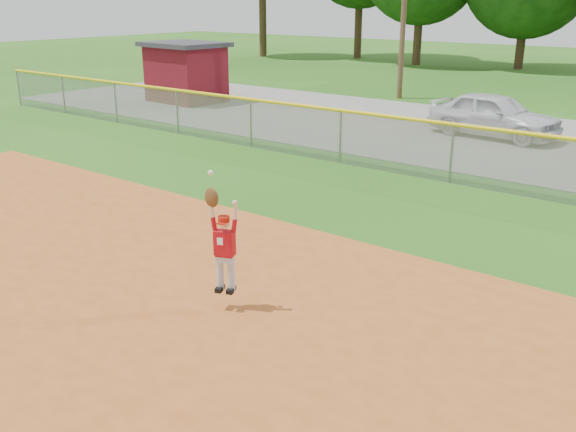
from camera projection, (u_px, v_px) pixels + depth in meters
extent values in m
plane|color=#265A14|center=(139.00, 340.00, 8.84)|extent=(120.00, 120.00, 0.00)
cube|color=slate|center=(528.00, 142.00, 20.76)|extent=(44.00, 10.00, 0.03)
imported|color=silver|center=(494.00, 115.00, 21.27)|extent=(4.50, 2.20, 1.48)
cube|color=#540C14|center=(186.00, 75.00, 28.46)|extent=(3.27, 2.56, 2.42)
cube|color=#333338|center=(184.00, 44.00, 28.04)|extent=(3.69, 2.98, 0.19)
cube|color=gray|center=(451.00, 154.00, 16.05)|extent=(40.00, 0.03, 1.50)
cylinder|color=yellow|center=(454.00, 124.00, 15.81)|extent=(40.00, 0.10, 0.10)
cylinder|color=gray|center=(19.00, 88.00, 27.70)|extent=(0.06, 0.06, 1.50)
cylinder|color=gray|center=(64.00, 95.00, 25.76)|extent=(0.06, 0.06, 1.50)
cylinder|color=gray|center=(116.00, 103.00, 23.82)|extent=(0.06, 0.06, 1.50)
cylinder|color=gray|center=(177.00, 112.00, 21.88)|extent=(0.06, 0.06, 1.50)
cylinder|color=gray|center=(251.00, 123.00, 19.94)|extent=(0.06, 0.06, 1.50)
cylinder|color=gray|center=(340.00, 137.00, 17.99)|extent=(0.06, 0.06, 1.50)
cylinder|color=gray|center=(451.00, 154.00, 16.05)|extent=(0.06, 0.06, 1.50)
cylinder|color=#422D1C|center=(263.00, 18.00, 49.86)|extent=(0.56, 0.56, 5.87)
cylinder|color=#422D1C|center=(359.00, 17.00, 48.49)|extent=(0.56, 0.56, 6.10)
cylinder|color=#422D1C|center=(418.00, 32.00, 43.87)|extent=(0.56, 0.56, 4.43)
cylinder|color=#422D1C|center=(522.00, 37.00, 41.33)|extent=(0.56, 0.56, 4.11)
cylinder|color=silver|center=(220.00, 275.00, 9.52)|extent=(0.14, 0.14, 0.49)
cylinder|color=silver|center=(231.00, 276.00, 9.47)|extent=(0.14, 0.14, 0.49)
cube|color=black|center=(220.00, 289.00, 9.56)|extent=(0.17, 0.22, 0.07)
cube|color=black|center=(231.00, 290.00, 9.51)|extent=(0.17, 0.22, 0.07)
cube|color=silver|center=(225.00, 258.00, 9.40)|extent=(0.29, 0.23, 0.10)
cube|color=maroon|center=(225.00, 255.00, 9.39)|extent=(0.30, 0.24, 0.04)
cube|color=#A60B14|center=(225.00, 243.00, 9.32)|extent=(0.33, 0.26, 0.37)
cube|color=white|center=(220.00, 241.00, 9.24)|extent=(0.08, 0.04, 0.11)
sphere|color=beige|center=(224.00, 222.00, 9.22)|extent=(0.22, 0.22, 0.17)
cylinder|color=#AC180A|center=(224.00, 219.00, 9.21)|extent=(0.22, 0.22, 0.08)
cube|color=#AC180A|center=(222.00, 223.00, 9.14)|extent=(0.16, 0.14, 0.02)
cylinder|color=#A60B14|center=(214.00, 223.00, 9.27)|extent=(0.11, 0.10, 0.20)
cylinder|color=beige|center=(212.00, 210.00, 9.21)|extent=(0.09, 0.08, 0.22)
ellipsoid|color=#4C2D14|center=(211.00, 198.00, 9.15)|extent=(0.28, 0.20, 0.29)
sphere|color=white|center=(210.00, 173.00, 9.03)|extent=(0.10, 0.10, 0.07)
cylinder|color=#A60B14|center=(234.00, 225.00, 9.19)|extent=(0.11, 0.10, 0.20)
cylinder|color=beige|center=(235.00, 212.00, 9.12)|extent=(0.09, 0.08, 0.22)
sphere|color=beige|center=(235.00, 203.00, 9.08)|extent=(0.10, 0.10, 0.08)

